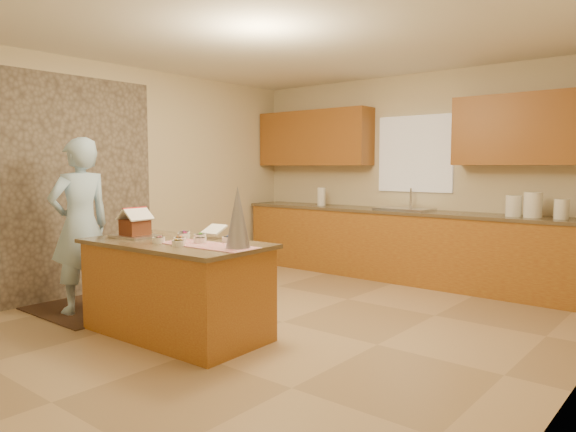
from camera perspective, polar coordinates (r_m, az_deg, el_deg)
The scene contains 26 objects.
floor at distance 5.21m, azimuth -0.56°, elevation -11.23°, with size 5.50×5.50×0.00m, color tan.
ceiling at distance 5.14m, azimuth -0.59°, elevation 18.98°, with size 5.50×5.50×0.00m, color silver.
wall_back at distance 7.32m, azimuth 13.45°, elevation 4.11°, with size 5.50×5.50×0.00m, color beige.
wall_left at distance 6.88m, azimuth -16.76°, elevation 3.96°, with size 5.50×5.50×0.00m, color beige.
stone_accent at distance 6.45m, azimuth -22.56°, elevation 2.82°, with size 2.50×2.50×0.00m, color gray.
window_curtain at distance 7.30m, azimuth 13.40°, elevation 6.47°, with size 1.05×0.03×1.00m, color white.
back_counter_base at distance 7.13m, azimuth 12.23°, elevation -3.24°, with size 4.80×0.60×0.88m, color #9D6920.
back_counter_top at distance 7.08m, azimuth 12.30°, elevation 0.45°, with size 4.85×0.63×0.04m, color brown.
upper_cabinet_left at distance 7.99m, azimuth 2.81°, elevation 8.29°, with size 1.85×0.35×0.80m, color #934F1F.
upper_cabinet_right at distance 6.62m, azimuth 25.11°, elevation 8.41°, with size 1.85×0.35×0.80m, color #934F1F.
sink at distance 7.08m, azimuth 12.30°, elevation 0.37°, with size 0.70×0.45×0.12m, color silver.
faucet at distance 7.23m, azimuth 12.98°, elevation 1.81°, with size 0.03×0.03×0.28m, color silver.
island_base at distance 4.84m, azimuth -11.87°, elevation -7.77°, with size 1.63×0.82×0.80m, color #9D6920.
island_top at distance 4.77m, azimuth -11.96°, elevation -2.88°, with size 1.70×0.89×0.04m, color brown.
table_runner at distance 4.46m, azimuth -8.57°, elevation -3.10°, with size 0.91×0.33×0.01m, color #A80C20.
baking_tray at distance 5.12m, azimuth -15.98°, elevation -2.07°, with size 0.42×0.31×0.02m, color silver.
cookbook at distance 4.88m, azimuth -7.88°, elevation -1.44°, with size 0.20×0.02×0.16m, color white.
tinsel_tree at distance 4.26m, azimuth -5.38°, elevation -0.13°, with size 0.20×0.20×0.50m, color silver.
rug at distance 5.97m, azimuth -21.24°, elevation -9.39°, with size 1.20×0.78×0.01m, color black.
boy at distance 5.78m, azimuth -21.29°, elevation -0.94°, with size 0.64×0.42×1.76m, color #A3C8E7.
canister_a at distance 6.56m, azimuth 22.94°, elevation 1.00°, with size 0.17×0.17×0.24m, color white.
canister_b at distance 6.50m, azimuth 24.68°, elevation 1.09°, with size 0.20×0.20×0.28m, color white.
canister_c at distance 6.44m, azimuth 27.16°, elevation 0.66°, with size 0.15×0.15×0.22m, color white.
paper_towel at distance 7.76m, azimuth 3.60°, elevation 2.09°, with size 0.12×0.12×0.26m, color white.
gingerbread_house at distance 5.11m, azimuth -16.01°, elevation -0.89°, with size 0.26×0.26×0.26m.
candy_bowls at distance 4.72m, azimuth -10.50°, elevation -2.40°, with size 0.68×0.52×0.05m.
Camera 1 is at (3.22, -3.83, 1.49)m, focal length 33.31 mm.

